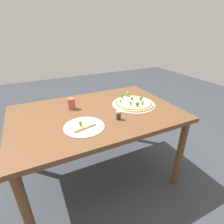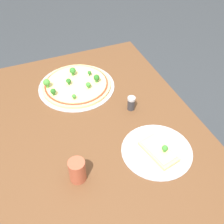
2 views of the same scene
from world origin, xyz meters
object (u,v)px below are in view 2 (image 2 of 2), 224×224
Objects in this scene: pizza_tray_whole at (76,85)px; pizza_tray_slice at (158,151)px; dining_table at (100,148)px; drinking_cup at (77,171)px; condiment_shaker at (131,103)px.

pizza_tray_slice is (-0.54, -0.19, -0.01)m from pizza_tray_whole.
drinking_cup is (-0.17, 0.15, 0.13)m from dining_table.
condiment_shaker is (0.28, -0.01, 0.03)m from pizza_tray_slice.
pizza_tray_whole reaches higher than condiment_shaker.
drinking_cup reaches higher than pizza_tray_slice.
pizza_tray_whole is 0.56m from drinking_cup.
pizza_tray_whole is at bearing 18.90° from pizza_tray_slice.
pizza_tray_slice is at bearing -161.10° from pizza_tray_whole.
drinking_cup reaches higher than dining_table.
dining_table is 14.23× the size of drinking_cup.
pizza_tray_slice is at bearing -90.65° from drinking_cup.
drinking_cup is (0.00, 0.34, 0.04)m from pizza_tray_slice.
pizza_tray_slice is 4.20× the size of condiment_shaker.
dining_table is at bearing 118.41° from condiment_shaker.
drinking_cup is (-0.54, 0.15, 0.04)m from pizza_tray_whole.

